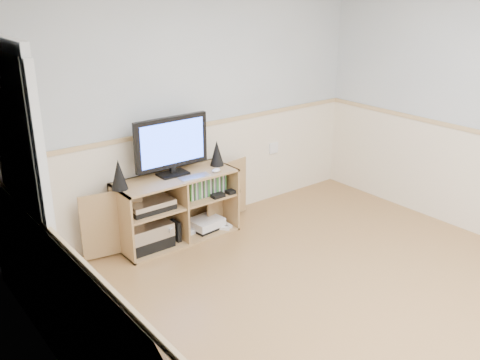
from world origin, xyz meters
name	(u,v)px	position (x,y,z in m)	size (l,w,h in m)	color
room	(362,162)	(-0.06, 0.12, 1.22)	(4.04, 4.54, 2.54)	tan
media_cabinet	(174,206)	(-0.42, 2.05, 0.33)	(1.84, 0.44, 0.65)	tan
monitor	(172,144)	(-0.42, 2.05, 0.95)	(0.75, 0.18, 0.56)	black
speaker_left	(119,175)	(-0.98, 2.02, 0.79)	(0.15, 0.15, 0.27)	black
speaker_right	(217,153)	(0.07, 2.02, 0.78)	(0.14, 0.14, 0.25)	black
keyboard	(195,177)	(-0.30, 1.86, 0.66)	(0.30, 0.12, 0.01)	silver
mouse	(216,170)	(-0.05, 1.86, 0.67)	(0.10, 0.06, 0.04)	white
av_components	(149,227)	(-0.74, 2.00, 0.22)	(0.51, 0.31, 0.47)	black
game_consoles	(205,224)	(-0.11, 1.99, 0.07)	(0.46, 0.30, 0.11)	white
game_cases	(205,186)	(-0.10, 1.98, 0.48)	(0.42, 0.14, 0.19)	#3F8C3F
wall_outlet	(273,148)	(1.00, 2.23, 0.60)	(0.12, 0.03, 0.12)	white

